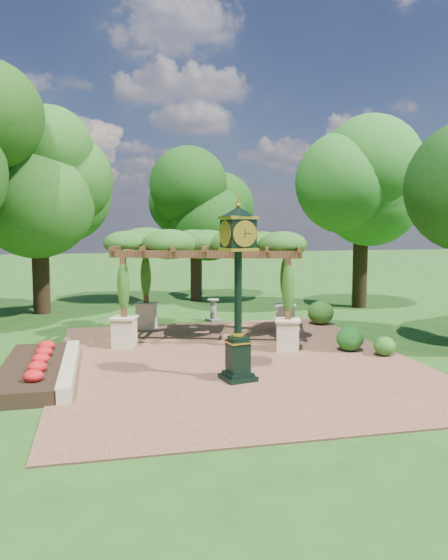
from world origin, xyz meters
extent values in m
plane|color=#1E4714|center=(0.00, 0.00, 0.00)|extent=(120.00, 120.00, 0.00)
cube|color=brown|center=(0.00, 1.00, 0.02)|extent=(10.00, 12.00, 0.04)
cube|color=#C6B793|center=(-4.60, 0.50, 0.20)|extent=(0.35, 5.00, 0.40)
cube|color=red|center=(-5.50, 0.50, 0.18)|extent=(1.50, 5.00, 0.36)
cube|color=black|center=(-0.43, -0.97, 0.10)|extent=(0.92, 0.92, 0.12)
cube|color=black|center=(-0.43, -0.97, 0.62)|extent=(0.57, 0.57, 0.87)
cube|color=gold|center=(-0.43, -0.97, 1.01)|extent=(0.64, 0.64, 0.04)
cylinder|color=black|center=(-0.43, -0.97, 2.26)|extent=(0.23, 0.23, 2.22)
cube|color=black|center=(-0.43, -0.97, 3.71)|extent=(0.80, 0.80, 0.68)
cylinder|color=white|center=(-0.36, -1.31, 3.71)|extent=(0.57, 0.15, 0.58)
cone|color=black|center=(-0.43, -0.97, 4.24)|extent=(1.03, 1.03, 0.24)
sphere|color=gold|center=(-0.43, -0.97, 4.39)|extent=(0.14, 0.14, 0.14)
cube|color=beige|center=(-3.05, 3.33, 0.50)|extent=(0.84, 0.84, 0.93)
cube|color=#56361D|center=(-3.05, 3.33, 1.97)|extent=(0.21, 0.21, 1.90)
cube|color=beige|center=(1.85, 1.76, 0.50)|extent=(0.84, 0.84, 0.93)
cube|color=#56361D|center=(1.85, 1.76, 1.97)|extent=(0.21, 0.21, 1.90)
cube|color=beige|center=(-2.11, 6.27, 0.50)|extent=(0.84, 0.84, 0.93)
cube|color=#56361D|center=(-2.11, 6.27, 1.97)|extent=(0.21, 0.21, 1.90)
cube|color=beige|center=(2.79, 4.70, 0.50)|extent=(0.84, 0.84, 0.93)
cube|color=#56361D|center=(2.79, 4.70, 1.97)|extent=(0.21, 0.21, 1.90)
cube|color=#56361D|center=(-0.60, 2.55, 3.00)|extent=(5.72, 1.96, 0.23)
cube|color=#56361D|center=(0.34, 5.49, 3.00)|extent=(5.72, 1.96, 0.23)
ellipsoid|color=#265418|center=(-0.13, 4.02, 3.28)|extent=(6.81, 5.35, 1.03)
cube|color=gray|center=(0.69, 7.49, 0.05)|extent=(0.65, 0.65, 0.09)
cylinder|color=gray|center=(0.69, 7.49, 0.45)|extent=(0.33, 0.33, 0.81)
cylinder|color=gray|center=(0.69, 7.49, 0.88)|extent=(0.62, 0.62, 0.05)
ellipsoid|color=#27601B|center=(4.44, 0.50, 0.33)|extent=(0.79, 0.79, 0.57)
ellipsoid|color=#1B5A19|center=(3.71, 1.30, 0.41)|extent=(0.87, 0.87, 0.75)
ellipsoid|color=#285619|center=(4.59, 5.66, 0.50)|extent=(1.25, 1.25, 0.91)
cylinder|color=#332013|center=(-6.29, 11.05, 1.72)|extent=(0.74, 0.74, 3.45)
ellipsoid|color=#245618|center=(-6.29, 11.05, 6.17)|extent=(4.63, 4.63, 5.44)
cylinder|color=#382216|center=(1.03, 13.42, 1.33)|extent=(0.59, 0.59, 2.66)
ellipsoid|color=#163F0F|center=(1.03, 13.42, 4.76)|extent=(4.02, 4.02, 4.20)
cylinder|color=black|center=(8.21, 9.62, 1.79)|extent=(0.69, 0.69, 3.58)
ellipsoid|color=#23621C|center=(8.21, 9.62, 6.41)|extent=(4.57, 4.57, 5.65)
camera|label=1|loc=(-3.75, -13.94, 3.96)|focal=35.00mm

